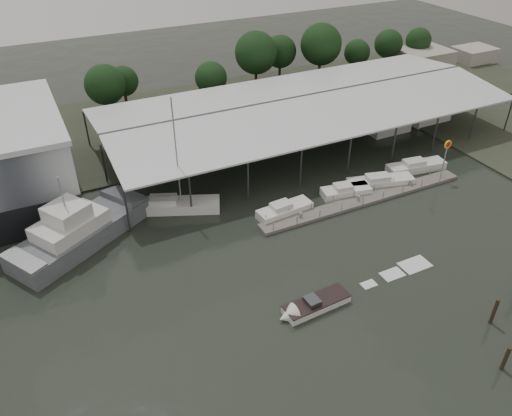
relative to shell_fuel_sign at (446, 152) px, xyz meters
name	(u,v)px	position (x,y,z in m)	size (l,w,h in m)	color
ground	(299,291)	(-27.00, -9.99, -3.93)	(200.00, 200.00, 0.00)	black
land_strip_far	(164,124)	(-27.00, 32.01, -3.83)	(140.00, 30.00, 0.30)	#323629
covered_boat_shed	(305,100)	(-10.00, 18.01, 2.20)	(58.24, 24.00, 6.96)	#B9BCBE
floating_dock	(365,200)	(-12.00, 0.01, -3.72)	(28.00, 2.00, 1.40)	slate
shell_fuel_sign	(446,152)	(0.00, 0.00, 0.00)	(1.10, 0.18, 5.55)	gray
distant_commercial_buildings	(439,58)	(32.03, 34.70, -2.08)	(22.00, 8.00, 4.00)	gray
grey_trawler	(80,230)	(-44.09, 6.97, -2.35)	(16.20, 12.57, 8.84)	slate
white_sailboat	(176,205)	(-33.05, 8.35, -3.27)	(10.12, 6.27, 14.16)	silver
speedboat_underway	(311,306)	(-27.29, -12.56, -3.53)	(18.06, 3.07, 2.00)	silver
moored_cruiser_0	(284,210)	(-22.09, 1.89, -3.31)	(6.85, 2.76, 1.70)	silver
moored_cruiser_1	(345,191)	(-13.35, 2.18, -3.31)	(6.34, 3.27, 1.70)	silver
moored_cruiser_2	(380,182)	(-8.11, 2.14, -3.31)	(8.72, 4.29, 1.70)	silver
moored_cruiser_3	(416,166)	(-1.35, 3.22, -3.31)	(8.31, 3.34, 1.70)	silver
horizon_tree_line	(278,56)	(-3.80, 37.75, 2.34)	(68.35, 11.35, 11.15)	black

